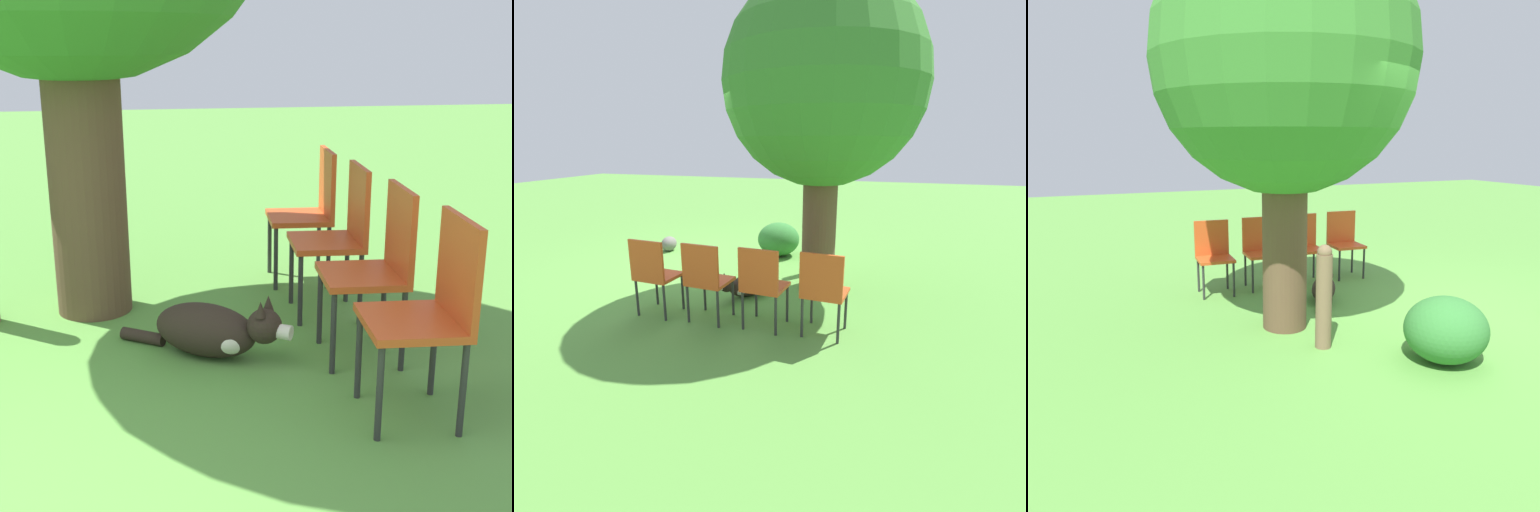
% 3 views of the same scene
% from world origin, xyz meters
% --- Properties ---
extents(dog, '(0.90, 0.64, 0.37)m').
position_xyz_m(dog, '(1.05, 0.68, 0.15)').
color(dog, '#2D231C').
rests_on(dog, ground_plane).
extents(red_chair_0, '(0.45, 0.47, 0.92)m').
position_xyz_m(red_chair_0, '(1.92, -0.10, 0.54)').
color(red_chair_0, '#D14C1E').
rests_on(red_chair_0, ground_plane).
extents(red_chair_1, '(0.45, 0.47, 0.92)m').
position_xyz_m(red_chair_1, '(1.90, 0.55, 0.54)').
color(red_chair_1, '#D14C1E').
rests_on(red_chair_1, ground_plane).
extents(red_chair_2, '(0.45, 0.47, 0.92)m').
position_xyz_m(red_chair_2, '(1.88, 1.20, 0.54)').
color(red_chair_2, '#D14C1E').
rests_on(red_chair_2, ground_plane).
extents(red_chair_3, '(0.45, 0.47, 0.92)m').
position_xyz_m(red_chair_3, '(1.86, 1.85, 0.54)').
color(red_chair_3, '#D14C1E').
rests_on(red_chair_3, ground_plane).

